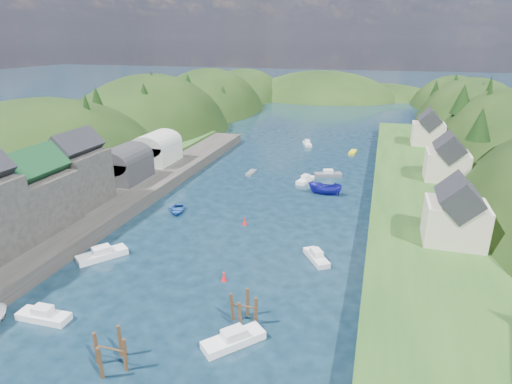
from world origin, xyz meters
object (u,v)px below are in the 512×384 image
(piling_cluster_near, at_px, (111,354))
(channel_buoy_near, at_px, (224,277))
(piling_cluster_far, at_px, (244,311))
(channel_buoy_far, at_px, (245,222))

(piling_cluster_near, xyz_separation_m, channel_buoy_near, (4.31, 15.39, -0.81))
(piling_cluster_far, bearing_deg, channel_buoy_near, 124.53)
(piling_cluster_far, xyz_separation_m, channel_buoy_near, (-4.52, 6.57, -0.77))
(piling_cluster_near, height_order, channel_buoy_near, piling_cluster_near)
(channel_buoy_far, bearing_deg, channel_buoy_near, -80.95)
(piling_cluster_far, bearing_deg, piling_cluster_near, -135.04)
(channel_buoy_near, bearing_deg, piling_cluster_near, -105.64)
(piling_cluster_near, bearing_deg, piling_cluster_far, 44.96)
(piling_cluster_near, height_order, piling_cluster_far, piling_cluster_near)
(channel_buoy_near, relative_size, channel_buoy_far, 1.00)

